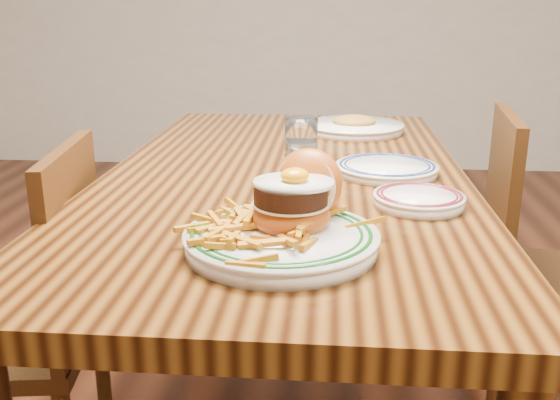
# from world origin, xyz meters

# --- Properties ---
(table) EXTENTS (0.85, 1.60, 0.75)m
(table) POSITION_xyz_m (0.00, 0.00, 0.66)
(table) COLOR black
(table) RESTS_ON floor
(chair_left) EXTENTS (0.45, 0.45, 0.85)m
(chair_left) POSITION_xyz_m (-0.56, -0.24, 0.45)
(chair_left) COLOR #42250D
(chair_left) RESTS_ON floor
(chair_right) EXTENTS (0.45, 0.45, 0.87)m
(chair_right) POSITION_xyz_m (0.67, 0.15, 0.46)
(chair_right) COLOR #42250D
(chair_right) RESTS_ON floor
(main_plate) EXTENTS (0.32, 0.34, 0.15)m
(main_plate) POSITION_xyz_m (0.04, -0.49, 0.79)
(main_plate) COLOR white
(main_plate) RESTS_ON table
(side_plate) EXTENTS (0.18, 0.18, 0.03)m
(side_plate) POSITION_xyz_m (0.28, -0.26, 0.77)
(side_plate) COLOR white
(side_plate) RESTS_ON table
(rear_plate) EXTENTS (0.24, 0.24, 0.03)m
(rear_plate) POSITION_xyz_m (0.24, -0.01, 0.76)
(rear_plate) COLOR white
(rear_plate) RESTS_ON table
(water_glass) EXTENTS (0.08, 0.08, 0.12)m
(water_glass) POSITION_xyz_m (0.03, 0.05, 0.80)
(water_glass) COLOR white
(water_glass) RESTS_ON table
(far_plate) EXTENTS (0.31, 0.31, 0.06)m
(far_plate) POSITION_xyz_m (0.18, 0.49, 0.77)
(far_plate) COLOR white
(far_plate) RESTS_ON table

